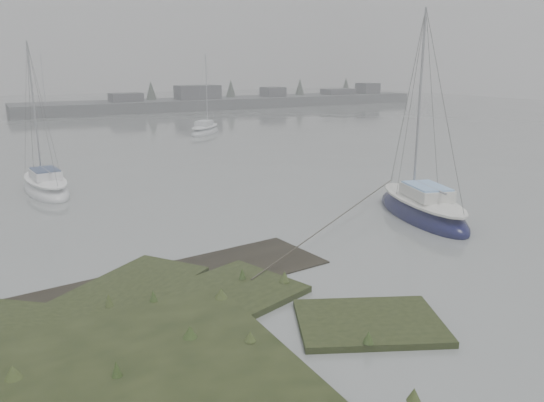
{
  "coord_description": "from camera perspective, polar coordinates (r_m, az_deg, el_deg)",
  "views": [
    {
      "loc": [
        -7.37,
        -9.73,
        6.28
      ],
      "look_at": [
        0.96,
        5.29,
        1.8
      ],
      "focal_mm": 35.0,
      "sensor_mm": 36.0,
      "label": 1
    }
  ],
  "objects": [
    {
      "name": "sailboat_main",
      "position": [
        23.18,
        15.82,
        -0.95
      ],
      "size": [
        3.82,
        6.79,
        9.11
      ],
      "rotation": [
        0.0,
        0.0,
        -0.28
      ],
      "color": "#0C0E34",
      "rests_on": "ground"
    },
    {
      "name": "ground",
      "position": [
        40.89,
        -18.35,
        5.04
      ],
      "size": [
        160.0,
        160.0,
        0.0
      ],
      "primitive_type": "plane",
      "color": "slate",
      "rests_on": "ground"
    },
    {
      "name": "sailboat_far_c",
      "position": [
        72.65,
        -22.5,
        8.76
      ],
      "size": [
        5.85,
        2.6,
        7.98
      ],
      "rotation": [
        0.0,
        0.0,
        1.44
      ],
      "color": "#A2A6AB",
      "rests_on": "ground"
    },
    {
      "name": "sailboat_white",
      "position": [
        28.84,
        -23.14,
        1.35
      ],
      "size": [
        2.39,
        5.76,
        7.91
      ],
      "rotation": [
        0.0,
        0.0,
        0.1
      ],
      "color": "silver",
      "rests_on": "ground"
    },
    {
      "name": "far_shoreline",
      "position": [
        79.56,
        -3.53,
        10.67
      ],
      "size": [
        60.0,
        8.0,
        4.15
      ],
      "color": "#4C4F51",
      "rests_on": "ground"
    },
    {
      "name": "sailboat_far_b",
      "position": [
        49.64,
        -7.2,
        7.51
      ],
      "size": [
        4.96,
        5.23,
        7.66
      ],
      "rotation": [
        0.0,
        0.0,
        -0.73
      ],
      "color": "#9CA1A6",
      "rests_on": "ground"
    }
  ]
}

